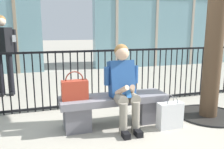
{
  "coord_description": "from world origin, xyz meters",
  "views": [
    {
      "loc": [
        -1.01,
        -3.1,
        1.41
      ],
      "look_at": [
        0.0,
        0.1,
        0.75
      ],
      "focal_mm": 36.56,
      "sensor_mm": 36.0,
      "label": 1
    }
  ],
  "objects_px": {
    "handbag_on_bench": "(75,89)",
    "shopping_bag": "(170,115)",
    "seated_person_with_phone": "(123,84)",
    "stone_bench": "(114,107)",
    "bystander_at_railing": "(3,49)"
  },
  "relations": [
    {
      "from": "seated_person_with_phone",
      "to": "handbag_on_bench",
      "type": "height_order",
      "value": "seated_person_with_phone"
    },
    {
      "from": "shopping_bag",
      "to": "bystander_at_railing",
      "type": "xyz_separation_m",
      "value": [
        -2.48,
        2.61,
        0.8
      ]
    },
    {
      "from": "seated_person_with_phone",
      "to": "shopping_bag",
      "type": "bearing_deg",
      "value": -21.24
    },
    {
      "from": "stone_bench",
      "to": "shopping_bag",
      "type": "distance_m",
      "value": 0.82
    },
    {
      "from": "handbag_on_bench",
      "to": "bystander_at_railing",
      "type": "relative_size",
      "value": 0.23
    },
    {
      "from": "seated_person_with_phone",
      "to": "shopping_bag",
      "type": "xyz_separation_m",
      "value": [
        0.63,
        -0.25,
        -0.45
      ]
    },
    {
      "from": "stone_bench",
      "to": "bystander_at_railing",
      "type": "bearing_deg",
      "value": 128.04
    },
    {
      "from": "handbag_on_bench",
      "to": "shopping_bag",
      "type": "relative_size",
      "value": 0.82
    },
    {
      "from": "handbag_on_bench",
      "to": "bystander_at_railing",
      "type": "distance_m",
      "value": 2.57
    },
    {
      "from": "stone_bench",
      "to": "handbag_on_bench",
      "type": "relative_size",
      "value": 3.99
    },
    {
      "from": "stone_bench",
      "to": "handbag_on_bench",
      "type": "xyz_separation_m",
      "value": [
        -0.58,
        -0.01,
        0.32
      ]
    },
    {
      "from": "seated_person_with_phone",
      "to": "handbag_on_bench",
      "type": "distance_m",
      "value": 0.69
    },
    {
      "from": "handbag_on_bench",
      "to": "shopping_bag",
      "type": "distance_m",
      "value": 1.42
    },
    {
      "from": "handbag_on_bench",
      "to": "shopping_bag",
      "type": "height_order",
      "value": "handbag_on_bench"
    },
    {
      "from": "handbag_on_bench",
      "to": "seated_person_with_phone",
      "type": "bearing_deg",
      "value": -9.92
    }
  ]
}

